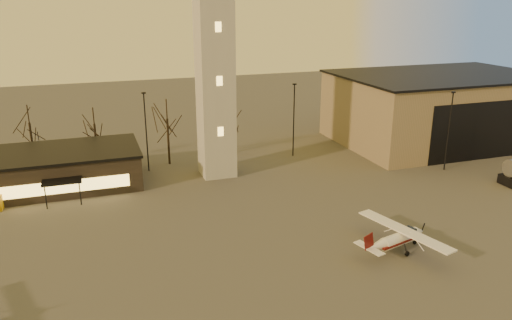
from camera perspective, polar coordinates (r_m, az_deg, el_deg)
The scene contains 7 objects.
ground at distance 37.55m, azimuth 7.90°, elevation -16.25°, with size 220.00×220.00×0.00m, color #413E3C.
control_tower at distance 59.45m, azimuth -4.81°, elevation 13.40°, with size 6.80×6.80×32.60m.
hangar at distance 81.20m, azimuth 20.18°, elevation 5.62°, with size 30.60×20.60×10.30m.
terminal at distance 62.73m, azimuth -24.77°, elevation -1.22°, with size 25.40×12.20×4.30m.
light_poles at distance 62.35m, azimuth -4.33°, elevation 3.44°, with size 58.50×12.25×10.14m.
tree_row at distance 68.26m, azimuth -17.79°, elevation 4.36°, with size 37.20×9.20×8.80m.
cessna_front at distance 45.81m, azimuth 16.22°, elevation -8.80°, with size 7.84×9.77×2.70m.
Camera 1 is at (-14.72, -27.41, 21.03)m, focal length 35.00 mm.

